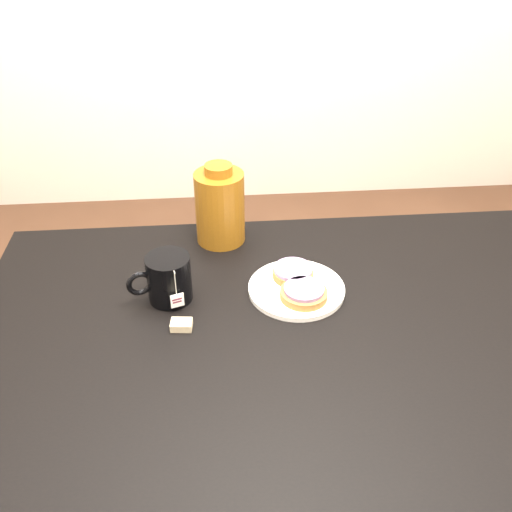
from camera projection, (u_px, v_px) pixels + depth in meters
name	position (u px, v px, depth m)	size (l,w,h in m)	color
table	(293.00, 356.00, 1.26)	(1.40, 0.90, 0.75)	black
plate	(296.00, 288.00, 1.32)	(0.22, 0.22, 0.02)	white
bagel_back	(293.00, 272.00, 1.34)	(0.12, 0.12, 0.03)	brown
bagel_front	(304.00, 293.00, 1.28)	(0.12, 0.12, 0.03)	brown
mug	(168.00, 278.00, 1.27)	(0.16, 0.13, 0.11)	black
teabag_pouch	(181.00, 325.00, 1.21)	(0.04, 0.03, 0.02)	#C6B793
bagel_package	(220.00, 206.00, 1.45)	(0.16, 0.16, 0.21)	#58300B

